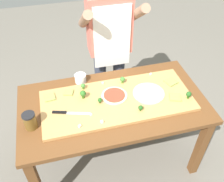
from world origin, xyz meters
The scene contains 24 objects.
ground_plane centered at (0.00, 0.00, 0.00)m, with size 8.00×8.00×0.00m, color #6B665B.
prep_table centered at (0.00, 0.00, 0.68)m, with size 1.55×0.83×0.78m.
cutting_board centered at (0.04, 0.00, 0.80)m, with size 1.24×0.53×0.03m, color tan.
chefs_knife centered at (-0.39, -0.05, 0.82)m, with size 0.29×0.11×0.02m.
pizza_whole_tomato_red centered at (0.02, 0.05, 0.82)m, with size 0.22×0.22×0.02m.
pizza_whole_cheese_artichoke centered at (0.31, 0.00, 0.82)m, with size 0.27×0.27×0.02m.
pizza_slice_far_right centered at (0.56, 0.09, 0.82)m, with size 0.10×0.10×0.01m, color #899E4C.
pizza_slice_far_left centered at (-0.50, 0.16, 0.82)m, with size 0.09×0.09×0.01m, color #899E4C.
pizza_slice_near_left centered at (0.51, -0.10, 0.82)m, with size 0.09×0.09×0.01m, color #899E4C.
pizza_slice_near_right centered at (-0.34, 0.18, 0.82)m, with size 0.07×0.07×0.01m, color #899E4C.
broccoli_floret_front_left centered at (-0.11, 0.00, 0.84)m, with size 0.04×0.04×0.05m.
broccoli_floret_back_left centered at (0.14, 0.19, 0.85)m, with size 0.04×0.04×0.06m.
broccoli_floret_back_mid centered at (-0.23, 0.09, 0.86)m, with size 0.05×0.05×0.08m.
broccoli_floret_center_left centered at (0.18, -0.16, 0.84)m, with size 0.04×0.04×0.05m.
broccoli_floret_front_mid centered at (0.61, -0.13, 0.85)m, with size 0.04×0.04×0.07m.
broccoli_floret_front_right centered at (-0.21, 0.20, 0.84)m, with size 0.04×0.04×0.05m.
cheese_crumble_a centered at (-0.21, -0.12, 0.82)m, with size 0.01×0.01×0.01m, color white.
cheese_crumble_b centered at (-0.04, 0.22, 0.82)m, with size 0.02×0.02×0.02m, color silver.
cheese_crumble_c centered at (-0.31, -0.21, 0.82)m, with size 0.02×0.02×0.02m, color white.
cheese_crumble_d centered at (0.42, 0.24, 0.82)m, with size 0.02×0.02×0.02m, color white.
cheese_crumble_e centered at (-0.14, -0.21, 0.82)m, with size 0.02×0.02×0.02m, color white.
flour_cup centered at (-0.22, 0.33, 0.82)m, with size 0.10×0.10×0.08m.
sauce_jar centered at (-0.66, -0.10, 0.85)m, with size 0.10×0.10×0.14m.
cook_center centered at (0.12, 0.60, 1.00)m, with size 0.54×0.39×1.67m.
Camera 1 is at (-0.38, -1.43, 2.27)m, focal length 40.47 mm.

